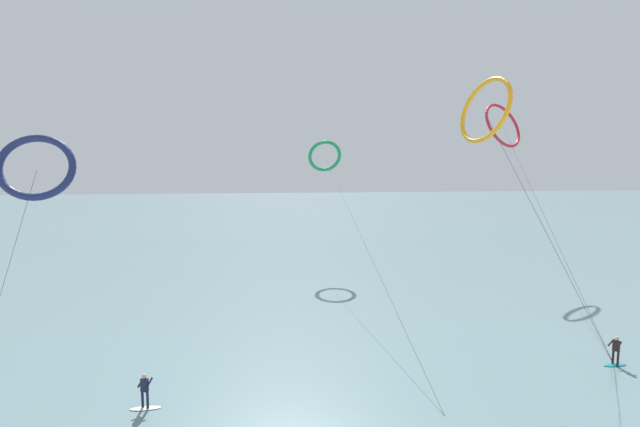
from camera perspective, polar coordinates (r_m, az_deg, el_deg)
The scene contains 7 objects.
sea_water at distance 113.69m, azimuth -6.09°, elevation 0.02°, with size 400.00×200.00×0.08m, color slate.
surfer_teal at distance 31.11m, azimuth 33.95°, elevation -14.75°, with size 1.40×0.64×1.70m.
surfer_ivory at distance 23.52m, azimuth -21.75°, elevation -20.85°, with size 1.40×0.68×1.70m.
kite_crimson at distance 51.11m, azimuth 22.62°, elevation 10.48°, with size 8.65×24.68×18.28m.
kite_amber at distance 30.65m, azimuth 20.59°, elevation 12.41°, with size 6.80×7.67×17.11m.
kite_emerald at distance 49.30m, azimuth 0.63°, elevation 7.41°, with size 3.81×32.16×14.46m.
kite_navy at distance 30.59m, azimuth -32.87°, elevation 5.06°, with size 5.68×2.76×13.32m.
Camera 1 is at (-4.02, -7.12, 11.17)m, focal length 24.70 mm.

